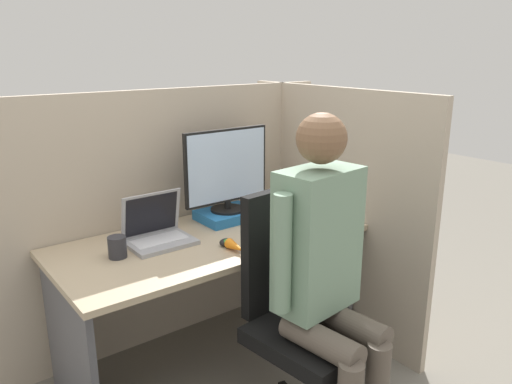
% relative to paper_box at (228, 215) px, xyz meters
% --- Properties ---
extents(cubicle_panel_back, '(2.03, 0.04, 1.41)m').
position_rel_paper_box_xyz_m(cubicle_panel_back, '(-0.22, 0.22, -0.02)').
color(cubicle_panel_back, tan).
rests_on(cubicle_panel_back, ground).
extents(cubicle_panel_right, '(0.04, 1.37, 1.41)m').
position_rel_paper_box_xyz_m(cubicle_panel_right, '(0.57, -0.24, -0.02)').
color(cubicle_panel_right, tan).
rests_on(cubicle_panel_right, ground).
extents(desk, '(1.53, 0.73, 0.70)m').
position_rel_paper_box_xyz_m(desk, '(-0.22, -0.17, -0.19)').
color(desk, tan).
rests_on(desk, ground).
extents(paper_box, '(0.31, 0.24, 0.05)m').
position_rel_paper_box_xyz_m(paper_box, '(0.00, 0.00, 0.00)').
color(paper_box, '#236BAD').
rests_on(paper_box, desk).
extents(monitor, '(0.51, 0.19, 0.45)m').
position_rel_paper_box_xyz_m(monitor, '(0.00, 0.00, 0.26)').
color(monitor, black).
rests_on(monitor, paper_box).
extents(laptop, '(0.31, 0.23, 0.24)m').
position_rel_paper_box_xyz_m(laptop, '(-0.46, -0.08, 0.02)').
color(laptop, '#99999E').
rests_on(laptop, desk).
extents(mouse, '(0.07, 0.06, 0.03)m').
position_rel_paper_box_xyz_m(mouse, '(-0.22, -0.31, -0.01)').
color(mouse, black).
rests_on(mouse, desk).
extents(stapler, '(0.04, 0.14, 0.05)m').
position_rel_paper_box_xyz_m(stapler, '(0.49, -0.06, -0.00)').
color(stapler, '#2D2D33').
rests_on(stapler, desk).
extents(carrot_toy, '(0.05, 0.15, 0.05)m').
position_rel_paper_box_xyz_m(carrot_toy, '(-0.23, -0.41, -0.00)').
color(carrot_toy, orange).
rests_on(carrot_toy, desk).
extents(office_chair, '(0.53, 0.57, 1.03)m').
position_rel_paper_box_xyz_m(office_chair, '(-0.13, -0.74, -0.20)').
color(office_chair, black).
rests_on(office_chair, ground).
extents(person, '(0.48, 0.48, 1.39)m').
position_rel_paper_box_xyz_m(person, '(-0.15, -0.91, 0.07)').
color(person, brown).
rests_on(person, ground).
extents(coffee_mug, '(0.09, 0.09, 0.08)m').
position_rel_paper_box_xyz_m(coffee_mug, '(0.38, 0.03, 0.01)').
color(coffee_mug, '#232328').
rests_on(coffee_mug, desk).
extents(pen_cup, '(0.08, 0.08, 0.10)m').
position_rel_paper_box_xyz_m(pen_cup, '(-0.69, -0.13, 0.02)').
color(pen_cup, '#28282D').
rests_on(pen_cup, desk).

